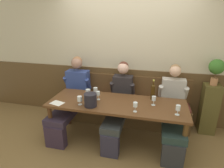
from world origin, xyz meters
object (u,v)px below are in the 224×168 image
(person_left_seat, at_px, (173,108))
(wine_glass_center_rear, at_px, (88,92))
(person_center_left_seat, at_px, (119,100))
(wine_glass_left_end, at_px, (178,108))
(wine_glass_by_bottle, at_px, (80,99))
(wine_bottle_green_tall, at_px, (153,91))
(wine_glass_right_end, at_px, (95,90))
(wine_glass_center_front, at_px, (135,105))
(dining_table, at_px, (117,107))
(wine_glass_near_bucket, at_px, (154,99))
(ice_bucket, at_px, (90,100))
(wine_glass_mid_right, at_px, (98,94))
(wall_bench, at_px, (123,109))
(wine_glass_mid_left, at_px, (95,96))
(person_center_right_seat, at_px, (72,95))
(potted_plant, at_px, (217,68))

(person_left_seat, relative_size, wine_glass_center_rear, 8.50)
(person_center_left_seat, height_order, wine_glass_center_rear, person_center_left_seat)
(wine_glass_left_end, bearing_deg, wine_glass_by_bottle, -179.20)
(person_left_seat, distance_m, wine_bottle_green_tall, 0.44)
(wine_glass_right_end, bearing_deg, wine_glass_center_front, -31.45)
(dining_table, xyz_separation_m, wine_glass_near_bucket, (0.58, 0.04, 0.18))
(person_left_seat, bearing_deg, person_center_left_seat, 178.04)
(wine_glass_left_end, height_order, wine_glass_right_end, wine_glass_left_end)
(ice_bucket, relative_size, wine_glass_center_front, 1.39)
(ice_bucket, relative_size, wine_glass_mid_right, 1.41)
(wall_bench, relative_size, wine_glass_mid_left, 18.79)
(wine_bottle_green_tall, distance_m, wine_glass_mid_right, 0.91)
(dining_table, distance_m, wine_glass_mid_left, 0.40)
(person_center_left_seat, relative_size, wine_bottle_green_tall, 3.66)
(dining_table, distance_m, wine_glass_center_front, 0.45)
(dining_table, relative_size, person_center_right_seat, 1.69)
(dining_table, bearing_deg, wine_glass_by_bottle, -158.72)
(wine_glass_by_bottle, relative_size, wine_glass_left_end, 0.95)
(dining_table, xyz_separation_m, potted_plant, (1.56, 0.68, 0.57))
(person_center_right_seat, distance_m, wine_glass_center_front, 1.39)
(wine_glass_by_bottle, height_order, wine_glass_center_front, wine_glass_center_front)
(wine_glass_near_bucket, bearing_deg, wine_glass_left_end, -34.82)
(dining_table, bearing_deg, wine_glass_mid_right, 172.97)
(ice_bucket, relative_size, wine_glass_mid_left, 1.54)
(wall_bench, xyz_separation_m, wine_bottle_green_tall, (0.55, -0.38, 0.59))
(ice_bucket, bearing_deg, wine_bottle_green_tall, 27.64)
(wine_glass_left_end, relative_size, wine_glass_near_bucket, 1.01)
(wine_glass_center_front, relative_size, potted_plant, 0.33)
(person_left_seat, height_order, wine_glass_center_front, person_left_seat)
(person_center_left_seat, bearing_deg, wine_glass_right_end, -167.76)
(dining_table, distance_m, wine_glass_left_end, 0.95)
(wine_glass_left_end, bearing_deg, wall_bench, 137.69)
(person_left_seat, bearing_deg, potted_plant, 31.10)
(wine_glass_center_front, height_order, wine_glass_center_rear, same)
(wine_glass_right_end, bearing_deg, potted_plant, 12.85)
(wall_bench, xyz_separation_m, wine_glass_center_front, (0.32, -0.88, 0.56))
(wall_bench, height_order, wine_glass_near_bucket, wall_bench)
(ice_bucket, height_order, wine_glass_center_rear, ice_bucket)
(person_center_left_seat, xyz_separation_m, wine_glass_right_end, (-0.41, -0.09, 0.20))
(wine_bottle_green_tall, height_order, wine_glass_right_end, wine_bottle_green_tall)
(wine_bottle_green_tall, relative_size, wine_glass_left_end, 2.31)
(person_left_seat, height_order, potted_plant, potted_plant)
(ice_bucket, distance_m, wine_glass_mid_left, 0.17)
(wine_glass_right_end, bearing_deg, person_center_left_seat, 12.24)
(wine_glass_near_bucket, bearing_deg, person_center_right_seat, 169.68)
(wine_glass_near_bucket, xyz_separation_m, potted_plant, (0.98, 0.63, 0.39))
(wine_glass_mid_left, distance_m, wine_glass_right_end, 0.28)
(wine_glass_center_rear, xyz_separation_m, wine_glass_mid_right, (0.19, -0.04, 0.00))
(person_center_left_seat, distance_m, ice_bucket, 0.67)
(wine_bottle_green_tall, xyz_separation_m, wine_glass_left_end, (0.36, -0.45, -0.04))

